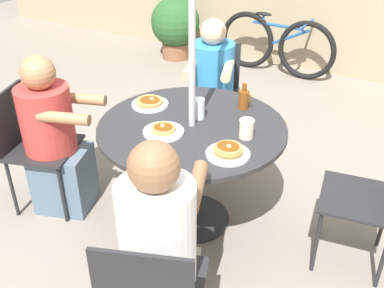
{
  "coord_description": "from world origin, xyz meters",
  "views": [
    {
      "loc": [
        1.15,
        -2.05,
        2.0
      ],
      "look_at": [
        0.0,
        0.0,
        0.59
      ],
      "focal_mm": 42.0,
      "sensor_mm": 36.0,
      "label": 1
    }
  ],
  "objects": [
    {
      "name": "ground_plane",
      "position": [
        0.0,
        0.0,
        0.0
      ],
      "size": [
        12.0,
        12.0,
        0.0
      ],
      "primitive_type": "plane",
      "color": "gray"
    },
    {
      "name": "patio_table",
      "position": [
        0.0,
        0.0,
        0.6
      ],
      "size": [
        1.13,
        1.13,
        0.72
      ],
      "color": "#28282B",
      "rests_on": "ground"
    },
    {
      "name": "umbrella_pole",
      "position": [
        0.0,
        0.0,
        1.16
      ],
      "size": [
        0.04,
        0.04,
        2.32
      ],
      "primitive_type": "cylinder",
      "color": "#ADADB2",
      "rests_on": "ground"
    },
    {
      "name": "patio_chair_north",
      "position": [
        -1.02,
        -0.35,
        0.5
      ],
      "size": [
        0.53,
        0.53,
        0.84
      ],
      "rotation": [
        0.0,
        0.0,
        -1.24
      ],
      "color": "#232326",
      "rests_on": "ground"
    },
    {
      "name": "diner_north",
      "position": [
        -0.86,
        -0.29,
        0.5
      ],
      "size": [
        0.56,
        0.47,
        1.09
      ],
      "rotation": [
        0.0,
        0.0,
        -1.24
      ],
      "color": "slate",
      "rests_on": "ground"
    },
    {
      "name": "diner_east",
      "position": [
        0.32,
        -0.86,
        0.53
      ],
      "size": [
        0.48,
        0.58,
        1.15
      ],
      "rotation": [
        0.0,
        0.0,
        0.36
      ],
      "color": "gray",
      "rests_on": "ground"
    },
    {
      "name": "patio_chair_south",
      "position": [
        1.07,
        0.16,
        0.5
      ],
      "size": [
        0.47,
        0.47,
        0.84
      ],
      "rotation": [
        0.0,
        0.0,
        -4.57
      ],
      "color": "#232326",
      "rests_on": "ground"
    },
    {
      "name": "patio_chair_west",
      "position": [
        -0.36,
        1.02,
        0.5
      ],
      "size": [
        0.53,
        0.53,
        0.84
      ],
      "rotation": [
        0.0,
        0.0,
        -2.8
      ],
      "color": "#232326",
      "rests_on": "ground"
    },
    {
      "name": "diner_west",
      "position": [
        -0.31,
        0.86,
        0.5
      ],
      "size": [
        0.48,
        0.57,
        1.1
      ],
      "rotation": [
        0.0,
        0.0,
        -2.8
      ],
      "color": "beige",
      "rests_on": "ground"
    },
    {
      "name": "pancake_plate_a",
      "position": [
        -0.1,
        -0.16,
        0.74
      ],
      "size": [
        0.24,
        0.24,
        0.05
      ],
      "color": "white",
      "rests_on": "patio_table"
    },
    {
      "name": "pancake_plate_b",
      "position": [
        -0.37,
        0.1,
        0.74
      ],
      "size": [
        0.24,
        0.24,
        0.05
      ],
      "color": "white",
      "rests_on": "patio_table"
    },
    {
      "name": "pancake_plate_c",
      "position": [
        0.33,
        -0.2,
        0.74
      ],
      "size": [
        0.24,
        0.24,
        0.07
      ],
      "color": "white",
      "rests_on": "patio_table"
    },
    {
      "name": "syrup_bottle",
      "position": [
        0.17,
        0.36,
        0.79
      ],
      "size": [
        0.09,
        0.07,
        0.17
      ],
      "color": "brown",
      "rests_on": "patio_table"
    },
    {
      "name": "coffee_cup",
      "position": [
        0.34,
        0.02,
        0.78
      ],
      "size": [
        0.08,
        0.08,
        0.11
      ],
      "color": "beige",
      "rests_on": "patio_table"
    },
    {
      "name": "drinking_glass_a",
      "position": [
        -0.01,
        0.1,
        0.78
      ],
      "size": [
        0.08,
        0.08,
        0.13
      ],
      "primitive_type": "cylinder",
      "color": "silver",
      "rests_on": "patio_table"
    },
    {
      "name": "bicycle",
      "position": [
        -0.45,
        2.77,
        0.34
      ],
      "size": [
        1.39,
        0.44,
        0.68
      ],
      "rotation": [
        0.0,
        0.0,
        -0.03
      ],
      "color": "black",
      "rests_on": "ground"
    },
    {
      "name": "potted_shrub",
      "position": [
        -1.72,
        2.64,
        0.42
      ],
      "size": [
        0.6,
        0.6,
        0.75
      ],
      "color": "brown",
      "rests_on": "ground"
    }
  ]
}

